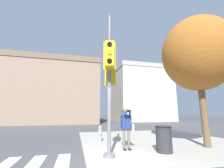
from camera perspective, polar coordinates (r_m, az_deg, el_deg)
sidewalk_corner at (r=9.23m, az=15.86°, el=-20.04°), size 8.00×8.00×0.15m
traffic_signal_pole at (r=5.51m, az=-0.86°, el=3.70°), size 0.60×1.21×5.31m
person_photographer at (r=6.43m, az=5.57°, el=-14.99°), size 0.58×0.54×1.66m
street_tree at (r=8.43m, az=29.69°, el=9.90°), size 3.26×3.26×6.05m
fire_hydrant at (r=8.21m, az=-4.58°, el=-18.32°), size 0.20×0.26×0.79m
trash_bin at (r=6.35m, az=19.15°, el=-19.19°), size 0.61×0.61×0.95m
building_left at (r=28.28m, az=-23.01°, el=-3.27°), size 16.35×12.60×9.86m
building_right at (r=32.64m, az=10.41°, el=-3.94°), size 10.80×10.39×10.91m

